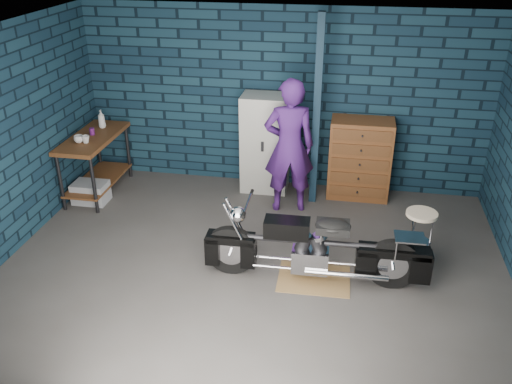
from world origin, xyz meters
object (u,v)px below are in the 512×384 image
at_px(workbench, 96,165).
at_px(shop_stool, 418,237).
at_px(locker, 265,144).
at_px(motorcycle, 316,244).
at_px(person, 289,146).
at_px(tool_chest, 360,159).
at_px(storage_bin, 91,192).

distance_m(workbench, shop_stool, 4.73).
distance_m(locker, shop_stool, 2.73).
bearing_deg(workbench, motorcycle, -26.24).
xyz_separation_m(person, shop_stool, (1.71, -1.07, -0.62)).
bearing_deg(workbench, person, -0.01).
bearing_deg(person, shop_stool, 135.29).
height_order(locker, tool_chest, locker).
xyz_separation_m(workbench, shop_stool, (4.61, -1.07, -0.12)).
height_order(person, shop_stool, person).
height_order(workbench, storage_bin, workbench).
distance_m(person, shop_stool, 2.11).
distance_m(motorcycle, locker, 2.47).
bearing_deg(locker, tool_chest, 0.00).
height_order(person, tool_chest, person).
bearing_deg(tool_chest, person, -149.53).
bearing_deg(shop_stool, tool_chest, 113.90).
bearing_deg(person, motorcycle, 94.63).
distance_m(person, locker, 0.75).
bearing_deg(motorcycle, workbench, 152.38).
bearing_deg(storage_bin, motorcycle, -21.85).
xyz_separation_m(motorcycle, tool_chest, (0.46, 2.26, 0.12)).
height_order(person, locker, person).
height_order(workbench, shop_stool, workbench).
distance_m(tool_chest, shop_stool, 1.82).
relative_size(motorcycle, storage_bin, 4.44).
height_order(workbench, locker, locker).
bearing_deg(tool_chest, workbench, -171.54).
height_order(storage_bin, locker, locker).
relative_size(locker, tool_chest, 1.25).
bearing_deg(person, workbench, -12.69).
relative_size(person, locker, 1.29).
distance_m(storage_bin, shop_stool, 4.65).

